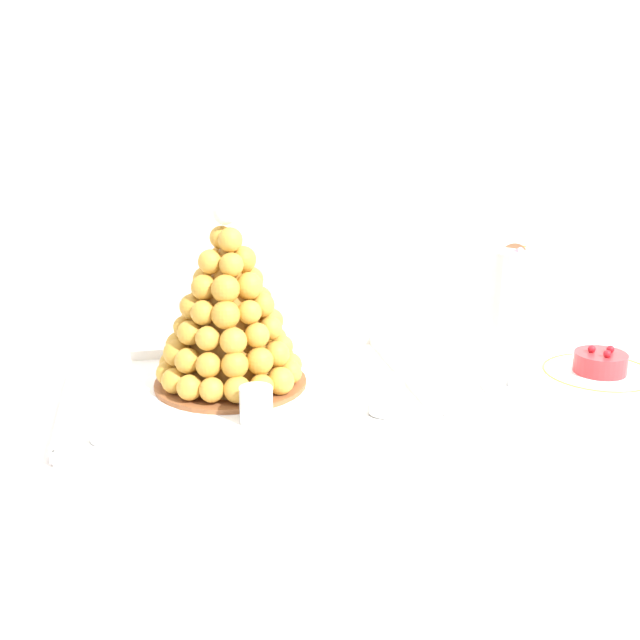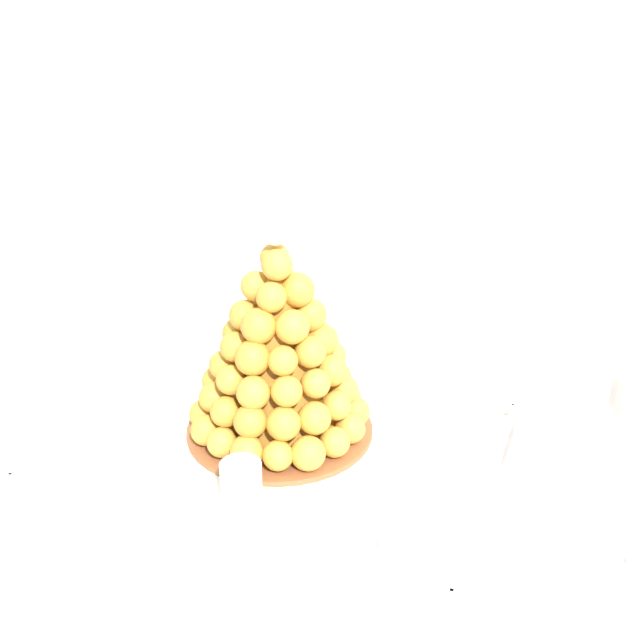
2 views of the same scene
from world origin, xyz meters
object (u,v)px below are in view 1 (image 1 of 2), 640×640
(dessert_cup_mid_left, at_px, (256,406))
(macaron_goblet, at_px, (519,302))
(wine_glass, at_px, (197,306))
(serving_tray, at_px, (242,393))
(dessert_cup_centre, at_px, (386,397))
(croquembouche, at_px, (228,317))
(dessert_cup_left, at_px, (108,422))
(fruit_tart_plate, at_px, (601,369))

(dessert_cup_mid_left, height_order, macaron_goblet, macaron_goblet)
(wine_glass, bearing_deg, dessert_cup_mid_left, -78.71)
(serving_tray, xyz_separation_m, dessert_cup_mid_left, (0.01, -0.13, 0.03))
(dessert_cup_centre, xyz_separation_m, macaron_goblet, (0.25, 0.07, 0.12))
(croquembouche, bearing_deg, dessert_cup_left, -137.56)
(croquembouche, xyz_separation_m, fruit_tart_plate, (0.66, -0.08, -0.12))
(dessert_cup_centre, relative_size, macaron_goblet, 0.22)
(croquembouche, height_order, wine_glass, croquembouche)
(dessert_cup_centre, relative_size, wine_glass, 0.39)
(croquembouche, xyz_separation_m, macaron_goblet, (0.47, -0.10, 0.03))
(dessert_cup_mid_left, height_order, wine_glass, wine_glass)
(serving_tray, bearing_deg, macaron_goblet, -8.43)
(serving_tray, bearing_deg, fruit_tart_plate, -4.01)
(dessert_cup_mid_left, xyz_separation_m, wine_glass, (-0.06, 0.32, 0.07))
(fruit_tart_plate, relative_size, wine_glass, 1.40)
(macaron_goblet, bearing_deg, dessert_cup_mid_left, -172.31)
(dessert_cup_left, xyz_separation_m, macaron_goblet, (0.67, 0.08, 0.12))
(serving_tray, distance_m, fruit_tart_plate, 0.64)
(fruit_tart_plate, bearing_deg, wine_glass, 161.22)
(dessert_cup_mid_left, relative_size, fruit_tart_plate, 0.27)
(dessert_cup_centre, distance_m, macaron_goblet, 0.28)
(fruit_tart_plate, height_order, wine_glass, wine_glass)
(dessert_cup_left, distance_m, dessert_cup_centre, 0.42)
(macaron_goblet, relative_size, wine_glass, 1.76)
(croquembouche, bearing_deg, serving_tray, -67.75)
(wine_glass, bearing_deg, dessert_cup_centre, -50.79)
(dessert_cup_centre, bearing_deg, dessert_cup_left, -178.99)
(dessert_cup_mid_left, bearing_deg, dessert_cup_left, -176.22)
(croquembouche, relative_size, fruit_tart_plate, 1.54)
(macaron_goblet, distance_m, wine_glass, 0.58)
(dessert_cup_centre, xyz_separation_m, fruit_tart_plate, (0.43, 0.09, -0.02))
(macaron_goblet, relative_size, fruit_tart_plate, 1.26)
(macaron_goblet, bearing_deg, fruit_tart_plate, 7.26)
(serving_tray, relative_size, dessert_cup_left, 9.84)
(dessert_cup_left, relative_size, dessert_cup_mid_left, 1.03)
(serving_tray, distance_m, dessert_cup_left, 0.26)
(croquembouche, xyz_separation_m, dessert_cup_mid_left, (0.02, -0.16, -0.10))
(dessert_cup_mid_left, distance_m, wine_glass, 0.34)
(dessert_cup_centre, relative_size, fruit_tart_plate, 0.28)
(dessert_cup_mid_left, distance_m, dessert_cup_centre, 0.20)
(serving_tray, distance_m, croquembouche, 0.13)
(dessert_cup_mid_left, relative_size, macaron_goblet, 0.22)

